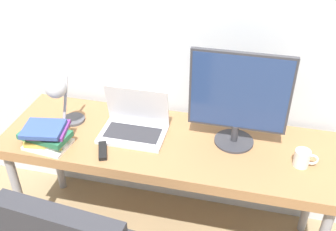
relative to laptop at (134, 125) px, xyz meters
name	(u,v)px	position (x,y,z in m)	size (l,w,h in m)	color
wall_back	(182,16)	(0.19, 0.32, 0.51)	(8.00, 0.05, 2.60)	silver
desk	(167,150)	(0.19, -0.03, -0.12)	(1.79, 0.58, 0.74)	#996B42
laptop	(134,125)	(0.00, 0.00, 0.00)	(0.35, 0.24, 0.25)	silver
monitor	(239,97)	(0.54, 0.04, 0.22)	(0.50, 0.21, 0.51)	#333338
desk_lamp	(59,94)	(-0.37, -0.08, 0.18)	(0.13, 0.24, 0.34)	#4C4C51
book_stack	(46,135)	(-0.41, -0.21, 0.01)	(0.27, 0.23, 0.12)	silver
tv_remote	(103,151)	(-0.11, -0.21, -0.04)	(0.09, 0.14, 0.02)	black
mug	(303,158)	(0.88, -0.07, -0.01)	(0.12, 0.08, 0.09)	silver
game_controller	(53,145)	(-0.37, -0.23, -0.03)	(0.15, 0.09, 0.04)	white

